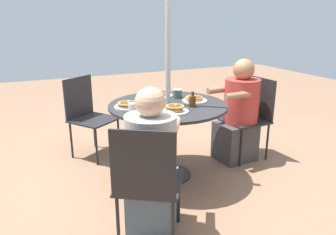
# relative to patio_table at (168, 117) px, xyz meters

# --- Properties ---
(ground_plane) EXTENTS (12.00, 12.00, 0.00)m
(ground_plane) POSITION_rel_patio_table_xyz_m (0.00, 0.00, -0.63)
(ground_plane) COLOR #8C664C
(patio_table) EXTENTS (1.14, 1.14, 0.75)m
(patio_table) POSITION_rel_patio_table_xyz_m (0.00, 0.00, 0.00)
(patio_table) COLOR #28282B
(patio_table) RESTS_ON ground
(umbrella_pole) EXTENTS (0.05, 0.05, 2.40)m
(umbrella_pole) POSITION_rel_patio_table_xyz_m (0.00, 0.00, 0.58)
(umbrella_pole) COLOR #ADADB2
(umbrella_pole) RESTS_ON ground
(patio_chair_north) EXTENTS (0.61, 0.61, 0.90)m
(patio_chair_north) POSITION_rel_patio_table_xyz_m (0.56, 0.90, -0.11)
(patio_chair_north) COLOR #232326
(patio_chair_north) RESTS_ON ground
(diner_north) EXTENTS (0.54, 0.58, 1.11)m
(diner_north) POSITION_rel_patio_table_xyz_m (0.47, 0.75, -0.12)
(diner_north) COLOR slate
(diner_north) RESTS_ON ground
(patio_chair_east) EXTENTS (0.47, 0.47, 0.90)m
(patio_chair_east) POSITION_rel_patio_table_xyz_m (-1.06, -0.07, -0.11)
(patio_chair_east) COLOR #232326
(patio_chair_east) RESTS_ON ground
(diner_east) EXTENTS (0.54, 0.40, 1.13)m
(diner_east) POSITION_rel_patio_table_xyz_m (-0.88, -0.06, -0.12)
(diner_east) COLOR #3D3D42
(diner_east) RESTS_ON ground
(patio_chair_south) EXTENTS (0.62, 0.62, 0.90)m
(patio_chair_south) POSITION_rel_patio_table_xyz_m (0.62, -0.87, -0.11)
(patio_chair_south) COLOR #232326
(patio_chair_south) RESTS_ON ground
(pancake_plate_a) EXTENTS (0.25, 0.25, 0.06)m
(pancake_plate_a) POSITION_rel_patio_table_xyz_m (-0.06, -0.32, 0.15)
(pancake_plate_a) COLOR white
(pancake_plate_a) RESTS_ON patio_table
(pancake_plate_b) EXTENTS (0.25, 0.25, 0.06)m
(pancake_plate_b) POSITION_rel_patio_table_xyz_m (0.39, -0.05, 0.15)
(pancake_plate_b) COLOR white
(pancake_plate_b) RESTS_ON patio_table
(pancake_plate_c) EXTENTS (0.25, 0.25, 0.06)m
(pancake_plate_c) POSITION_rel_patio_table_xyz_m (-0.28, 0.01, 0.14)
(pancake_plate_c) COLOR white
(pancake_plate_c) RESTS_ON patio_table
(pancake_plate_d) EXTENTS (0.25, 0.25, 0.07)m
(pancake_plate_d) POSITION_rel_patio_table_xyz_m (0.06, 0.27, 0.15)
(pancake_plate_d) COLOR white
(pancake_plate_d) RESTS_ON patio_table
(syrup_bottle) EXTENTS (0.08, 0.06, 0.14)m
(syrup_bottle) POSITION_rel_patio_table_xyz_m (-0.17, 0.17, 0.18)
(syrup_bottle) COLOR #602D0F
(syrup_bottle) RESTS_ON patio_table
(coffee_cup) EXTENTS (0.09, 0.09, 0.09)m
(coffee_cup) POSITION_rel_patio_table_xyz_m (-0.19, -0.19, 0.17)
(coffee_cup) COLOR #33513D
(coffee_cup) RESTS_ON patio_table
(drinking_glass_a) EXTENTS (0.07, 0.07, 0.12)m
(drinking_glass_a) POSITION_rel_patio_table_xyz_m (0.44, 0.25, 0.18)
(drinking_glass_a) COLOR silver
(drinking_glass_a) RESTS_ON patio_table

